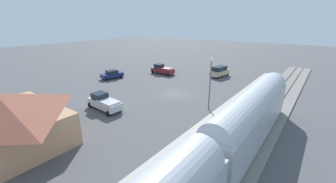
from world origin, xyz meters
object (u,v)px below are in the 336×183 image
object	(u,v)px
light_pole_near_platform	(211,77)
station_building	(2,120)
pickup_maroon	(162,69)
pickup_silver	(104,102)
suv_tan	(220,71)
sedan_navy	(112,74)
pedestrian_on_platform	(249,93)

from	to	relation	value
light_pole_near_platform	station_building	bearing A→B (deg)	60.35
pickup_maroon	light_pole_near_platform	size ratio (longest dim) A/B	0.77
pickup_silver	suv_tan	distance (m)	26.56
suv_tan	pickup_maroon	world-z (taller)	suv_tan
station_building	sedan_navy	size ratio (longest dim) A/B	2.39
pedestrian_on_platform	pickup_maroon	world-z (taller)	pickup_maroon
station_building	suv_tan	size ratio (longest dim) A/B	2.23
pickup_maroon	light_pole_near_platform	world-z (taller)	light_pole_near_platform
station_building	light_pole_near_platform	world-z (taller)	light_pole_near_platform
pickup_silver	light_pole_near_platform	world-z (taller)	light_pole_near_platform
station_building	pickup_silver	xyz separation A→B (m)	(0.00, -11.08, -1.73)
pedestrian_on_platform	sedan_navy	size ratio (longest dim) A/B	0.36
pickup_silver	sedan_navy	distance (m)	16.49
pedestrian_on_platform	pickup_silver	size ratio (longest dim) A/B	0.31
pedestrian_on_platform	sedan_navy	world-z (taller)	pedestrian_on_platform
pedestrian_on_platform	light_pole_near_platform	world-z (taller)	light_pole_near_platform
station_building	pickup_silver	world-z (taller)	station_building
sedan_navy	suv_tan	size ratio (longest dim) A/B	0.93
pickup_silver	light_pole_near_platform	bearing A→B (deg)	-142.50
pedestrian_on_platform	suv_tan	distance (m)	15.00
pickup_silver	pickup_maroon	xyz separation A→B (m)	(6.28, -20.56, 0.00)
pickup_silver	suv_tan	size ratio (longest dim) A/B	1.07
sedan_navy	light_pole_near_platform	distance (m)	23.74
light_pole_near_platform	suv_tan	bearing A→B (deg)	-70.62
suv_tan	pickup_silver	bearing A→B (deg)	79.02
pedestrian_on_platform	pickup_maroon	bearing A→B (deg)	-15.99
pickup_maroon	pedestrian_on_platform	bearing A→B (deg)	164.01
sedan_navy	pickup_maroon	distance (m)	11.05
suv_tan	pickup_maroon	size ratio (longest dim) A/B	0.95
pedestrian_on_platform	station_building	bearing A→B (deg)	60.23
pickup_maroon	sedan_navy	bearing A→B (deg)	58.10
station_building	pedestrian_on_platform	size ratio (longest dim) A/B	6.70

